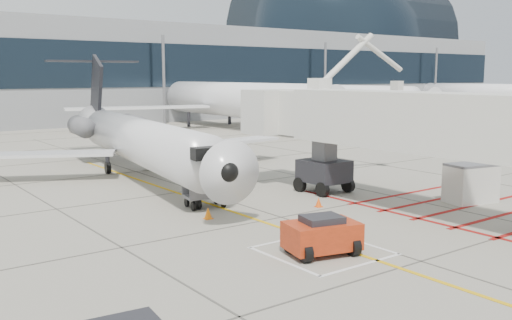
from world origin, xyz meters
TOP-DOWN VIEW (x-y plane):
  - ground_plane at (0.00, 0.00)m, footprint 260.00×260.00m
  - regional_jet at (-1.21, 14.93)m, footprint 29.01×34.34m
  - jet_bridge at (5.86, 0.99)m, footprint 9.70×19.72m
  - pushback_tug at (-2.30, -1.23)m, footprint 2.99×2.25m
  - baggage_cart at (-1.79, 7.94)m, footprint 2.24×1.64m
  - ground_power_unit at (10.07, 0.58)m, footprint 2.86×2.02m
  - cone_nose at (-2.92, 5.82)m, footprint 0.39×0.39m
  - cone_side at (2.89, 4.54)m, footprint 0.36×0.36m
  - terminal_building at (10.00, 70.00)m, footprint 180.00×28.00m
  - terminal_glass_band at (10.00, 55.95)m, footprint 180.00×0.10m
  - terminal_dome at (70.00, 70.00)m, footprint 40.00×28.00m
  - bg_aircraft_c at (23.58, 46.00)m, footprint 38.33×42.59m
  - bg_aircraft_d at (42.02, 46.00)m, footprint 35.04×38.93m
  - bg_aircraft_e at (80.78, 46.00)m, footprint 33.78×37.53m

SIDE VIEW (x-z plane):
  - ground_plane at x=0.00m, z-range 0.00..0.00m
  - cone_side at x=2.89m, z-range 0.00..0.50m
  - cone_nose at x=-2.92m, z-range 0.00..0.54m
  - baggage_cart at x=-1.79m, z-range 0.00..1.29m
  - pushback_tug at x=-2.30m, z-range 0.00..1.56m
  - ground_power_unit at x=10.07m, z-range 0.00..2.06m
  - jet_bridge at x=5.86m, z-range 0.00..7.80m
  - regional_jet at x=-1.21m, z-range 0.00..8.11m
  - bg_aircraft_e at x=80.78m, z-range 0.00..11.26m
  - bg_aircraft_d at x=42.02m, z-range 0.00..11.68m
  - bg_aircraft_c at x=23.58m, z-range 0.00..12.78m
  - terminal_building at x=10.00m, z-range 0.00..14.00m
  - terminal_glass_band at x=10.00m, z-range 5.00..11.00m
  - terminal_dome at x=70.00m, z-range 0.00..28.00m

